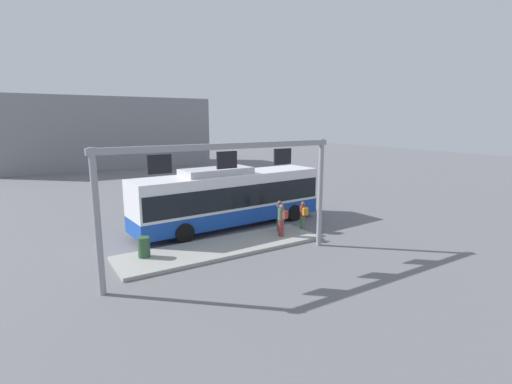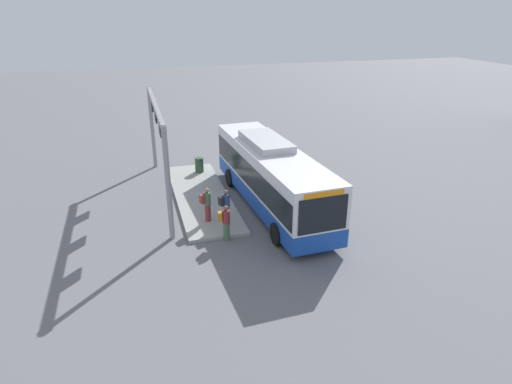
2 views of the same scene
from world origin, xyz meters
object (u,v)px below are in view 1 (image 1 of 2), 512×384
Objects in this scene: person_waiting_near at (280,215)px; person_waiting_mid at (282,219)px; bus_main at (230,196)px; person_boarding at (303,216)px; trash_bin at (144,247)px.

person_waiting_near and person_waiting_mid have the same top height.
bus_main is at bearing 2.15° from person_waiting_mid.
person_waiting_near is at bearing -63.21° from bus_main.
trash_bin is (-8.71, 0.25, -0.28)m from person_boarding.
bus_main is 6.84× the size of person_boarding.
person_boarding is 8.71m from trash_bin.
person_waiting_mid is (-1.81, -0.50, 0.16)m from person_boarding.
person_waiting_near reaches higher than person_boarding.
bus_main reaches higher than person_boarding.
bus_main is 12.69× the size of trash_bin.
bus_main is at bearing 25.77° from trash_bin.
person_boarding is at bearing -1.63° from trash_bin.
person_boarding is at bearing -122.21° from person_waiting_near.
trash_bin is at bearing -157.44° from bus_main.
person_boarding is at bearing -49.26° from bus_main.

